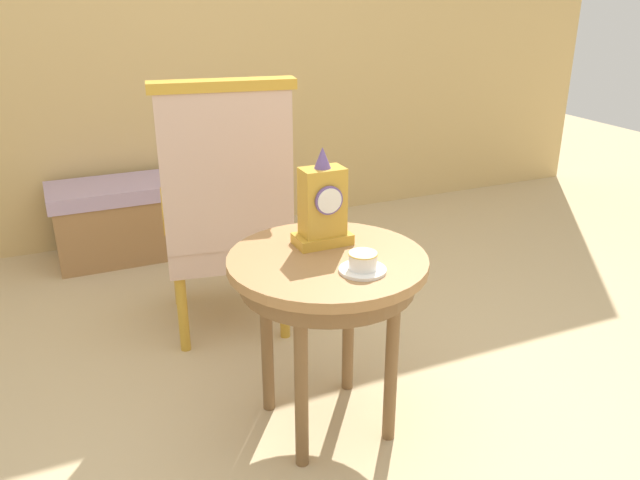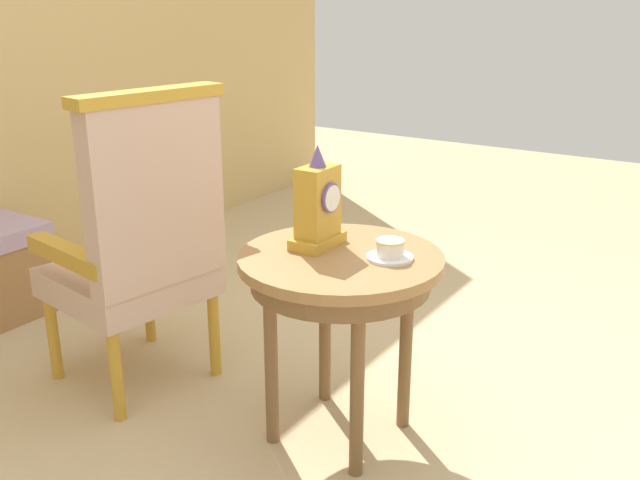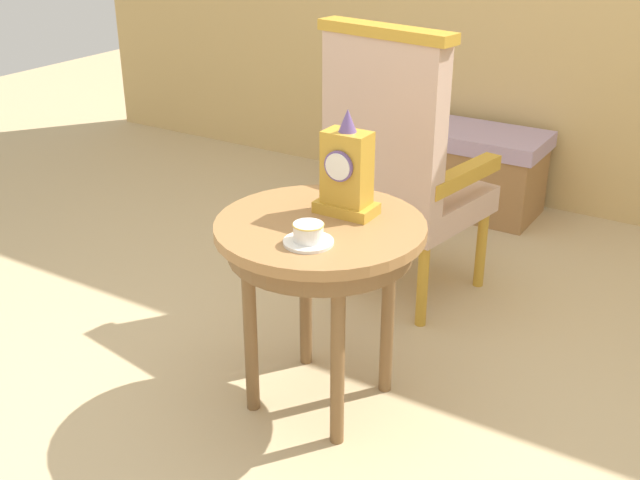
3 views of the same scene
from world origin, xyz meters
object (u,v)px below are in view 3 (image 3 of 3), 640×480
(teacup_left, at_px, (308,235))
(armchair, at_px, (399,164))
(side_table, at_px, (320,247))
(window_bench, at_px, (451,166))
(mantel_clock, at_px, (347,173))

(teacup_left, height_order, armchair, armchair)
(side_table, relative_size, window_bench, 0.67)
(teacup_left, relative_size, window_bench, 0.15)
(side_table, bearing_deg, mantel_clock, 74.15)
(mantel_clock, distance_m, armchair, 0.71)
(side_table, height_order, mantel_clock, mantel_clock)
(teacup_left, bearing_deg, side_table, 109.28)
(side_table, distance_m, mantel_clock, 0.24)
(side_table, relative_size, teacup_left, 4.44)
(side_table, xyz_separation_m, window_bench, (-0.33, 1.85, -0.35))
(side_table, xyz_separation_m, mantel_clock, (0.03, 0.11, 0.22))
(side_table, height_order, teacup_left, teacup_left)
(teacup_left, xyz_separation_m, mantel_clock, (-0.02, 0.25, 0.11))
(teacup_left, bearing_deg, armchair, 100.48)
(window_bench, bearing_deg, side_table, -79.74)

